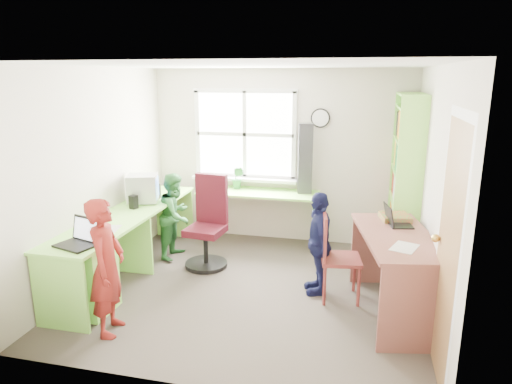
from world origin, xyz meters
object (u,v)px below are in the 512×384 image
wooden_chair (334,253)px  person_red (107,267)px  swivel_chair (208,227)px  cd_tower (305,159)px  bookshelf (405,185)px  person_green (176,215)px  person_navy (319,243)px  laptop_left (80,239)px  laptop_right (395,220)px  potted_plant (238,178)px  right_desk (396,257)px  l_desk (129,250)px  crt_monitor (143,188)px

wooden_chair → person_red: size_ratio=0.73×
swivel_chair → cd_tower: 1.61m
bookshelf → person_green: bookshelf is taller
person_navy → swivel_chair: bearing=-122.7°
laptop_left → person_green: 1.70m
laptop_right → person_red: (-2.54, -1.26, -0.23)m
potted_plant → right_desk: bearing=-39.4°
cd_tower → person_navy: size_ratio=0.84×
wooden_chair → potted_plant: (-1.46, 1.51, 0.41)m
laptop_left → potted_plant: (0.86, 2.45, 0.10)m
l_desk → swivel_chair: (0.63, 0.84, 0.03)m
crt_monitor → cd_tower: cd_tower is taller
swivel_chair → cd_tower: cd_tower is taller
right_desk → swivel_chair: (-2.18, 0.73, -0.11)m
person_green → potted_plant: bearing=-34.0°
crt_monitor → bookshelf: bearing=-8.1°
person_red → person_green: bearing=-8.0°
laptop_left → bookshelf: bearing=51.5°
person_green → right_desk: bearing=-104.6°
wooden_chair → swivel_chair: bearing=151.9°
l_desk → bookshelf: (2.96, 1.47, 0.55)m
cd_tower → potted_plant: 0.99m
laptop_right → l_desk: bearing=86.4°
bookshelf → laptop_left: bearing=-145.3°
laptop_left → person_navy: 2.40m
wooden_chair → person_red: 2.25m
wooden_chair → person_green: size_ratio=0.84×
bookshelf → person_navy: bearing=-130.9°
bookshelf → laptop_right: bearing=-98.8°
right_desk → person_green: person_green is taller
crt_monitor → laptop_left: (0.11, -1.50, -0.12)m
laptop_left → person_red: 0.45m
swivel_chair → wooden_chair: size_ratio=1.21×
swivel_chair → laptop_right: swivel_chair is taller
cd_tower → person_navy: (0.34, -1.41, -0.66)m
cd_tower → person_green: size_ratio=0.85×
l_desk → person_green: (0.13, 1.00, 0.10)m
laptop_right → wooden_chair: bearing=90.5°
potted_plant → person_red: 2.70m
bookshelf → crt_monitor: 3.24m
cd_tower → bookshelf: bearing=-25.7°
wooden_chair → potted_plant: bearing=125.2°
potted_plant → swivel_chair: bearing=-97.3°
right_desk → person_navy: (-0.78, 0.29, -0.03)m
l_desk → crt_monitor: crt_monitor is taller
l_desk → swivel_chair: 1.05m
crt_monitor → person_green: size_ratio=0.40×
bookshelf → person_navy: size_ratio=1.87×
wooden_chair → person_navy: (-0.18, 0.11, 0.06)m
laptop_left → wooden_chair: bearing=38.9°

